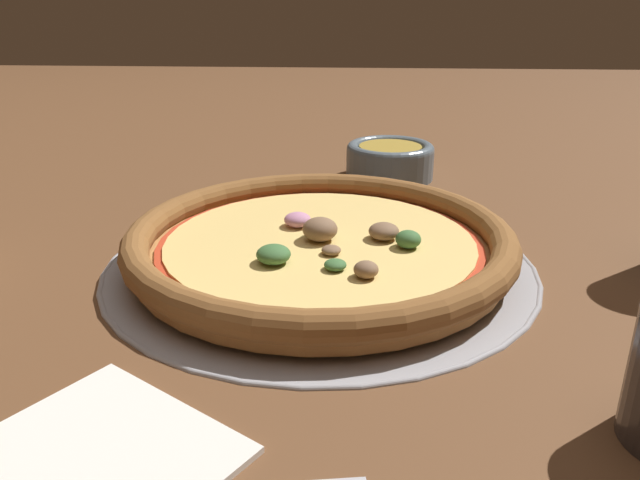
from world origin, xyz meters
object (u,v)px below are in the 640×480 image
pizza_tray (320,262)px  pizza (320,242)px  bowl_near (390,159)px  napkin (88,460)px

pizza_tray → pizza: pizza is taller
bowl_near → napkin: (0.18, 0.54, -0.02)m
pizza_tray → pizza: bearing=131.8°
pizza → bowl_near: (-0.07, -0.28, 0.00)m
pizza_tray → napkin: bearing=68.4°
pizza → bowl_near: bowl_near is taller
pizza_tray → bowl_near: bowl_near is taller
napkin → bowl_near: bearing=-108.0°
pizza → bowl_near: size_ratio=3.04×
pizza → napkin: 0.28m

